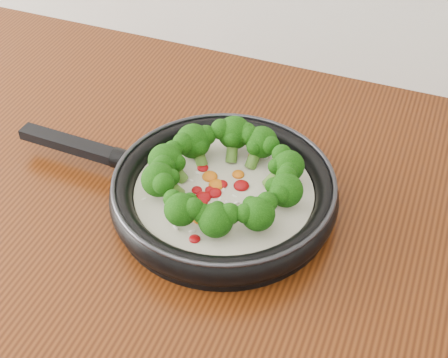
% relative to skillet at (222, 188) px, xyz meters
% --- Properties ---
extents(skillet, '(0.47, 0.31, 0.08)m').
position_rel_skillet_xyz_m(skillet, '(0.00, 0.00, 0.00)').
color(skillet, black).
rests_on(skillet, counter).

